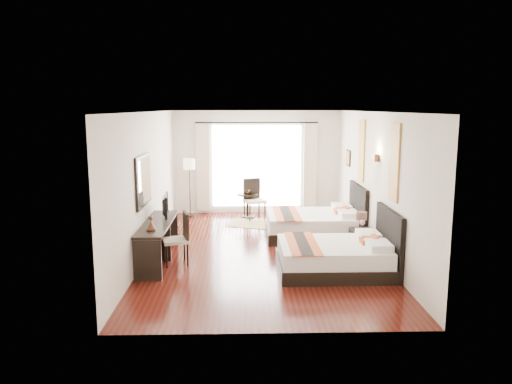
{
  "coord_description": "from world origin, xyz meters",
  "views": [
    {
      "loc": [
        -0.39,
        -9.79,
        2.89
      ],
      "look_at": [
        -0.11,
        0.32,
        1.16
      ],
      "focal_mm": 35.0,
      "sensor_mm": 36.0,
      "label": 1
    }
  ],
  "objects_px": {
    "vase": "(362,228)",
    "window_chair": "(254,207)",
    "table_lamp": "(361,217)",
    "bed_far": "(316,224)",
    "console_desk": "(158,242)",
    "bed_near": "(338,256)",
    "desk_chair": "(177,248)",
    "side_table": "(248,205)",
    "floor_lamp": "(189,168)",
    "fruit_bowl": "(249,193)",
    "nightstand": "(361,242)",
    "television": "(163,205)"
  },
  "relations": [
    {
      "from": "table_lamp",
      "to": "vase",
      "type": "relative_size",
      "value": 2.66
    },
    {
      "from": "vase",
      "to": "desk_chair",
      "type": "relative_size",
      "value": 0.13
    },
    {
      "from": "television",
      "to": "desk_chair",
      "type": "bearing_deg",
      "value": -160.65
    },
    {
      "from": "console_desk",
      "to": "bed_near",
      "type": "bearing_deg",
      "value": -12.02
    },
    {
      "from": "floor_lamp",
      "to": "fruit_bowl",
      "type": "height_order",
      "value": "floor_lamp"
    },
    {
      "from": "bed_far",
      "to": "vase",
      "type": "height_order",
      "value": "bed_far"
    },
    {
      "from": "vase",
      "to": "bed_far",
      "type": "bearing_deg",
      "value": 113.89
    },
    {
      "from": "nightstand",
      "to": "bed_near",
      "type": "bearing_deg",
      "value": -122.22
    },
    {
      "from": "vase",
      "to": "side_table",
      "type": "height_order",
      "value": "side_table"
    },
    {
      "from": "bed_far",
      "to": "vase",
      "type": "distance_m",
      "value": 1.67
    },
    {
      "from": "bed_near",
      "to": "bed_far",
      "type": "distance_m",
      "value": 2.4
    },
    {
      "from": "bed_near",
      "to": "fruit_bowl",
      "type": "xyz_separation_m",
      "value": [
        -1.53,
        4.44,
        0.38
      ]
    },
    {
      "from": "side_table",
      "to": "fruit_bowl",
      "type": "distance_m",
      "value": 0.35
    },
    {
      "from": "console_desk",
      "to": "floor_lamp",
      "type": "distance_m",
      "value": 4.05
    },
    {
      "from": "vase",
      "to": "floor_lamp",
      "type": "bearing_deg",
      "value": 134.79
    },
    {
      "from": "fruit_bowl",
      "to": "window_chair",
      "type": "distance_m",
      "value": 0.42
    },
    {
      "from": "console_desk",
      "to": "fruit_bowl",
      "type": "distance_m",
      "value": 4.14
    },
    {
      "from": "nightstand",
      "to": "vase",
      "type": "xyz_separation_m",
      "value": [
        -0.04,
        -0.16,
        0.31
      ]
    },
    {
      "from": "console_desk",
      "to": "floor_lamp",
      "type": "xyz_separation_m",
      "value": [
        0.2,
        3.93,
        0.93
      ]
    },
    {
      "from": "table_lamp",
      "to": "desk_chair",
      "type": "bearing_deg",
      "value": -170.1
    },
    {
      "from": "vase",
      "to": "window_chair",
      "type": "xyz_separation_m",
      "value": [
        -2.01,
        3.36,
        -0.24
      ]
    },
    {
      "from": "table_lamp",
      "to": "television",
      "type": "bearing_deg",
      "value": 178.5
    },
    {
      "from": "bed_near",
      "to": "table_lamp",
      "type": "bearing_deg",
      "value": 59.83
    },
    {
      "from": "nightstand",
      "to": "side_table",
      "type": "bearing_deg",
      "value": 123.06
    },
    {
      "from": "console_desk",
      "to": "fruit_bowl",
      "type": "bearing_deg",
      "value": 64.73
    },
    {
      "from": "nightstand",
      "to": "side_table",
      "type": "height_order",
      "value": "side_table"
    },
    {
      "from": "desk_chair",
      "to": "window_chair",
      "type": "bearing_deg",
      "value": -127.66
    },
    {
      "from": "table_lamp",
      "to": "bed_far",
      "type": "bearing_deg",
      "value": 119.66
    },
    {
      "from": "console_desk",
      "to": "side_table",
      "type": "bearing_deg",
      "value": 65.31
    },
    {
      "from": "bed_near",
      "to": "nightstand",
      "type": "relative_size",
      "value": 3.84
    },
    {
      "from": "bed_far",
      "to": "console_desk",
      "type": "distance_m",
      "value": 3.67
    },
    {
      "from": "table_lamp",
      "to": "television",
      "type": "height_order",
      "value": "television"
    },
    {
      "from": "bed_far",
      "to": "console_desk",
      "type": "bearing_deg",
      "value": -152.41
    },
    {
      "from": "bed_near",
      "to": "side_table",
      "type": "xyz_separation_m",
      "value": [
        -1.56,
        4.47,
        0.03
      ]
    },
    {
      "from": "bed_far",
      "to": "floor_lamp",
      "type": "distance_m",
      "value": 3.91
    },
    {
      "from": "console_desk",
      "to": "television",
      "type": "xyz_separation_m",
      "value": [
        0.02,
        0.55,
        0.59
      ]
    },
    {
      "from": "television",
      "to": "floor_lamp",
      "type": "xyz_separation_m",
      "value": [
        0.18,
        3.38,
        0.33
      ]
    },
    {
      "from": "console_desk",
      "to": "vase",
      "type": "bearing_deg",
      "value": 2.71
    },
    {
      "from": "desk_chair",
      "to": "side_table",
      "type": "xyz_separation_m",
      "value": [
        1.36,
        3.95,
        0.02
      ]
    },
    {
      "from": "bed_near",
      "to": "floor_lamp",
      "type": "xyz_separation_m",
      "value": [
        -3.09,
        4.63,
        1.01
      ]
    },
    {
      "from": "console_desk",
      "to": "desk_chair",
      "type": "bearing_deg",
      "value": -25.46
    },
    {
      "from": "vase",
      "to": "window_chair",
      "type": "bearing_deg",
      "value": 120.93
    },
    {
      "from": "bed_far",
      "to": "window_chair",
      "type": "distance_m",
      "value": 2.29
    },
    {
      "from": "nightstand",
      "to": "side_table",
      "type": "xyz_separation_m",
      "value": [
        -2.23,
        3.42,
        0.07
      ]
    },
    {
      "from": "vase",
      "to": "console_desk",
      "type": "distance_m",
      "value": 3.93
    },
    {
      "from": "window_chair",
      "to": "desk_chair",
      "type": "bearing_deg",
      "value": -41.85
    },
    {
      "from": "floor_lamp",
      "to": "bed_far",
      "type": "bearing_deg",
      "value": -36.23
    },
    {
      "from": "television",
      "to": "window_chair",
      "type": "relative_size",
      "value": 0.72
    },
    {
      "from": "bed_far",
      "to": "vase",
      "type": "relative_size",
      "value": 16.55
    },
    {
      "from": "bed_near",
      "to": "television",
      "type": "xyz_separation_m",
      "value": [
        -3.28,
        1.25,
        0.68
      ]
    }
  ]
}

